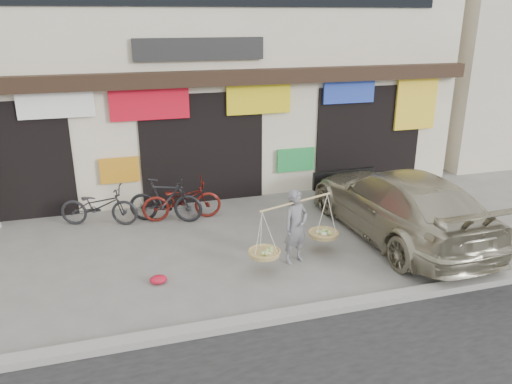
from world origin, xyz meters
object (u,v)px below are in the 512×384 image
object	(u,v)px
street_vendor	(295,230)
bike_2	(182,200)
bike_0	(99,206)
bike_1	(165,200)
suv	(398,203)

from	to	relation	value
street_vendor	bike_2	size ratio (longest dim) A/B	1.08
street_vendor	bike_0	bearing A→B (deg)	121.81
street_vendor	bike_2	xyz separation A→B (m)	(-1.73, 2.70, -0.18)
bike_1	street_vendor	bearing A→B (deg)	-119.52
street_vendor	bike_2	bearing A→B (deg)	103.71
street_vendor	suv	size ratio (longest dim) A/B	0.38
street_vendor	bike_0	size ratio (longest dim) A/B	1.12
street_vendor	suv	world-z (taller)	street_vendor
suv	bike_1	bearing A→B (deg)	-27.46
bike_2	suv	distance (m)	4.75
street_vendor	bike_2	world-z (taller)	street_vendor
bike_0	bike_2	size ratio (longest dim) A/B	0.96
bike_0	bike_1	xyz separation A→B (m)	(1.44, -0.22, 0.06)
bike_0	suv	bearing A→B (deg)	-94.24
bike_0	suv	world-z (taller)	suv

